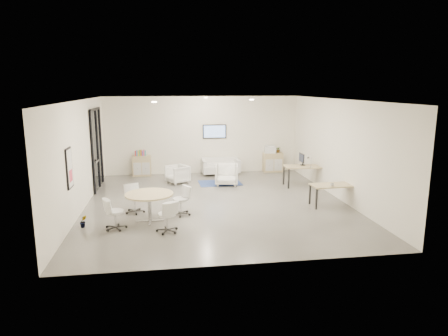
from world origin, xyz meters
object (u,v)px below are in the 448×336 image
loveseat (220,167)px  round_table (149,196)px  desk_rear (304,168)px  desk_front (332,187)px  sideboard_left (142,166)px  armchair_right (227,174)px  sideboard_right (273,162)px  armchair_left (178,173)px

loveseat → round_table: size_ratio=1.22×
desk_rear → desk_front: bearing=-84.8°
sideboard_left → round_table: (0.52, -5.80, 0.29)m
sideboard_left → loveseat: 3.22m
armchair_right → round_table: 4.65m
sideboard_right → armchair_left: (-4.10, -1.44, -0.04)m
sideboard_right → desk_front: size_ratio=0.62×
sideboard_right → armchair_right: size_ratio=0.97×
armchair_right → desk_rear: bearing=-2.0°
sideboard_right → sideboard_left: bearing=179.9°
desk_rear → round_table: (-5.45, -3.21, 0.04)m
armchair_left → armchair_right: bearing=43.4°
sideboard_right → armchair_right: (-2.31, -2.00, 0.02)m
loveseat → armchair_left: (-1.81, -1.28, 0.06)m
armchair_right → round_table: bearing=-115.4°
desk_rear → round_table: bearing=-144.2°
sideboard_right → loveseat: sideboard_right is taller
sideboard_right → desk_front: sideboard_right is taller
round_table → sideboard_left: bearing=95.1°
sideboard_right → armchair_right: bearing=-139.0°
armchair_right → loveseat: bearing=99.1°
armchair_right → round_table: size_ratio=0.66×
loveseat → desk_rear: size_ratio=1.06×
round_table → desk_rear: bearing=30.5°
desk_rear → round_table: round_table is taller
sideboard_right → armchair_left: sideboard_right is taller
desk_rear → armchair_right: bearing=173.5°
loveseat → sideboard_left: bearing=173.4°
loveseat → desk_rear: 3.68m
loveseat → armchair_right: 1.84m
sideboard_left → round_table: sideboard_left is taller
armchair_left → round_table: bearing=-40.7°
loveseat → desk_front: (2.75, -4.97, 0.29)m
sideboard_left → sideboard_right: bearing=-0.1°
sideboard_right → round_table: size_ratio=0.64×
desk_rear → armchair_left: bearing=171.3°
armchair_right → armchair_left: bearing=172.4°
sideboard_right → desk_rear: (0.47, -2.58, 0.26)m
sideboard_right → desk_front: bearing=-84.8°
sideboard_left → desk_front: (5.97, -5.14, 0.19)m
sideboard_left → loveseat: size_ratio=0.53×
loveseat → armchair_right: (-0.02, -1.84, 0.11)m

